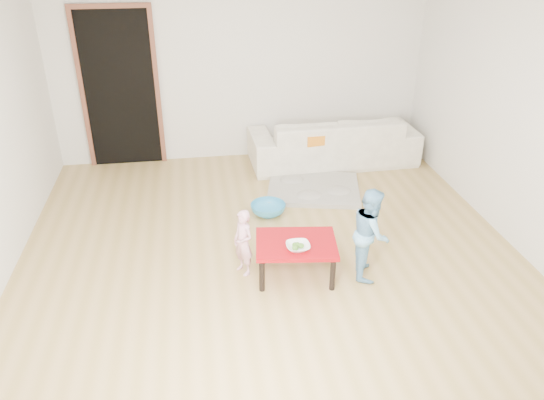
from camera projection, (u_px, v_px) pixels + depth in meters
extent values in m
cube|color=#A58646|center=(269.00, 247.00, 5.48)|extent=(5.00, 5.00, 0.01)
cube|color=silver|center=(241.00, 64.00, 7.06)|extent=(5.00, 0.02, 2.60)
cube|color=silver|center=(519.00, 114.00, 5.22)|extent=(0.02, 5.00, 2.60)
imported|color=white|center=(333.00, 140.00, 7.28)|extent=(2.29, 0.94, 0.66)
cube|color=orange|center=(320.00, 135.00, 6.97)|extent=(0.55, 0.50, 0.13)
imported|color=white|center=(298.00, 247.00, 4.75)|extent=(0.22, 0.22, 0.05)
imported|color=#D05E81|center=(243.00, 243.00, 4.93)|extent=(0.26, 0.29, 0.66)
imported|color=#5798CB|center=(371.00, 233.00, 4.87)|extent=(0.43, 0.50, 0.89)
imported|color=#3392C0|center=(268.00, 209.00, 6.07)|extent=(0.40, 0.40, 0.13)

